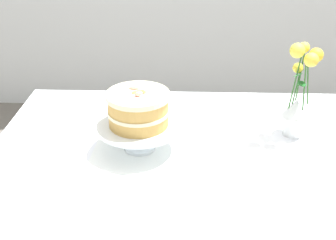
{
  "coord_description": "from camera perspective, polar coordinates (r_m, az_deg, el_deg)",
  "views": [
    {
      "loc": [
        -0.02,
        -1.24,
        1.53
      ],
      "look_at": [
        -0.07,
        0.0,
        0.86
      ],
      "focal_mm": 44.45,
      "sensor_mm": 36.0,
      "label": 1
    }
  ],
  "objects": [
    {
      "name": "dining_table",
      "position": [
        1.5,
        2.54,
        -7.58
      ],
      "size": [
        1.4,
        1.0,
        0.74
      ],
      "color": "white",
      "rests_on": "ground"
    },
    {
      "name": "linen_napkin",
      "position": [
        1.48,
        -3.88,
        -3.92
      ],
      "size": [
        0.34,
        0.34,
        0.0
      ],
      "primitive_type": "cube",
      "rotation": [
        0.0,
        0.0,
        -0.06
      ],
      "color": "white",
      "rests_on": "dining_table"
    },
    {
      "name": "cake_stand",
      "position": [
        1.43,
        -3.99,
        -1.16
      ],
      "size": [
        0.29,
        0.29,
        0.1
      ],
      "color": "silver",
      "rests_on": "linen_napkin"
    },
    {
      "name": "layer_cake",
      "position": [
        1.4,
        -4.09,
        1.57
      ],
      "size": [
        0.21,
        0.21,
        0.12
      ],
      "color": "tan",
      "rests_on": "cake_stand"
    },
    {
      "name": "flower_vase",
      "position": [
        1.56,
        17.45,
        3.06
      ],
      "size": [
        0.13,
        0.12,
        0.36
      ],
      "color": "silver",
      "rests_on": "dining_table"
    },
    {
      "name": "loose_petal_1",
      "position": [
        1.5,
        9.96,
        -3.74
      ],
      "size": [
        0.04,
        0.02,
        0.01
      ],
      "primitive_type": "ellipsoid",
      "rotation": [
        0.0,
        0.0,
        0.07
      ],
      "color": "pink",
      "rests_on": "dining_table"
    }
  ]
}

